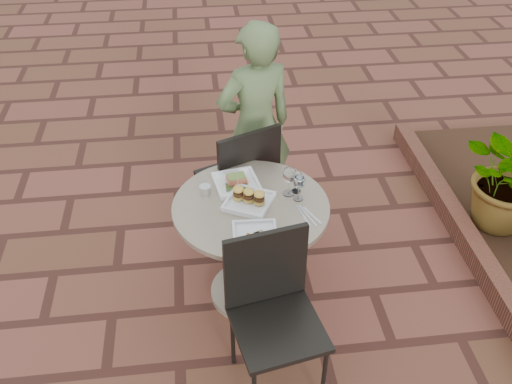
{
  "coord_description": "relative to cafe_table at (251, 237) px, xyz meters",
  "views": [
    {
      "loc": [
        -0.22,
        -2.43,
        2.76
      ],
      "look_at": [
        0.08,
        0.09,
        0.82
      ],
      "focal_mm": 40.0,
      "sensor_mm": 36.0,
      "label": 1
    }
  ],
  "objects": [
    {
      "name": "chair_near",
      "position": [
        0.04,
        -0.57,
        0.07
      ],
      "size": [
        0.52,
        0.52,
        0.93
      ],
      "rotation": [
        0.0,
        0.0,
        0.2
      ],
      "color": "black",
      "rests_on": "ground"
    },
    {
      "name": "wine_glass_far",
      "position": [
        0.28,
        0.1,
        0.35
      ],
      "size": [
        0.06,
        0.06,
        0.15
      ],
      "color": "white",
      "rests_on": "cafe_table"
    },
    {
      "name": "chair_far",
      "position": [
        0.0,
        0.55,
        0.07
      ],
      "size": [
        0.57,
        0.57,
        0.93
      ],
      "rotation": [
        0.0,
        0.0,
        3.53
      ],
      "color": "black",
      "rests_on": "ground"
    },
    {
      "name": "plate_sliders",
      "position": [
        -0.01,
        0.02,
        0.28
      ],
      "size": [
        0.33,
        0.33,
        0.16
      ],
      "rotation": [
        0.0,
        0.0,
        -0.48
      ],
      "color": "white",
      "rests_on": "cafe_table"
    },
    {
      "name": "diner",
      "position": [
        0.12,
        0.81,
        0.27
      ],
      "size": [
        0.63,
        0.5,
        1.5
      ],
      "primitive_type": "imported",
      "rotation": [
        0.0,
        0.0,
        3.44
      ],
      "color": "#485C32",
      "rests_on": "ground"
    },
    {
      "name": "ground",
      "position": [
        -0.05,
        -0.09,
        -0.48
      ],
      "size": [
        60.0,
        60.0,
        0.0
      ],
      "primitive_type": "plane",
      "color": "brown",
      "rests_on": "ground"
    },
    {
      "name": "wine_glass_mid",
      "position": [
        0.23,
        0.08,
        0.38
      ],
      "size": [
        0.08,
        0.08,
        0.19
      ],
      "color": "white",
      "rests_on": "cafe_table"
    },
    {
      "name": "steel_ramekin",
      "position": [
        -0.25,
        0.14,
        0.27
      ],
      "size": [
        0.08,
        0.08,
        0.05
      ],
      "primitive_type": "cylinder",
      "rotation": [
        0.0,
        0.0,
        -0.3
      ],
      "color": "silver",
      "rests_on": "cafe_table"
    },
    {
      "name": "cafe_table",
      "position": [
        0.0,
        0.0,
        0.0
      ],
      "size": [
        0.9,
        0.9,
        0.73
      ],
      "color": "gray",
      "rests_on": "ground"
    },
    {
      "name": "cutlery_set",
      "position": [
        0.3,
        -0.14,
        0.25
      ],
      "size": [
        0.15,
        0.22,
        0.0
      ],
      "primitive_type": null,
      "rotation": [
        0.0,
        0.0,
        0.36
      ],
      "color": "silver",
      "rests_on": "cafe_table"
    },
    {
      "name": "plate_tuna",
      "position": [
        -0.01,
        -0.28,
        0.26
      ],
      "size": [
        0.25,
        0.25,
        0.03
      ],
      "rotation": [
        0.0,
        0.0,
        -0.05
      ],
      "color": "white",
      "rests_on": "cafe_table"
    },
    {
      "name": "plate_salmon",
      "position": [
        -0.06,
        0.2,
        0.27
      ],
      "size": [
        0.29,
        0.29,
        0.07
      ],
      "rotation": [
        0.0,
        0.0,
        0.17
      ],
      "color": "white",
      "rests_on": "cafe_table"
    },
    {
      "name": "planter_curb",
      "position": [
        1.55,
        0.21,
        -0.41
      ],
      "size": [
        0.12,
        3.0,
        0.15
      ],
      "primitive_type": "cube",
      "color": "brown",
      "rests_on": "ground"
    },
    {
      "name": "wine_glass_right",
      "position": [
        0.28,
        0.03,
        0.36
      ],
      "size": [
        0.07,
        0.07,
        0.17
      ],
      "color": "white",
      "rests_on": "cafe_table"
    },
    {
      "name": "potted_plant_a",
      "position": [
        1.86,
        0.44,
        -0.02
      ],
      "size": [
        0.85,
        0.77,
        0.81
      ],
      "primitive_type": "imported",
      "rotation": [
        0.0,
        0.0,
        0.22
      ],
      "color": "#33662D",
      "rests_on": "mulch_bed"
    }
  ]
}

